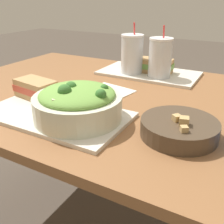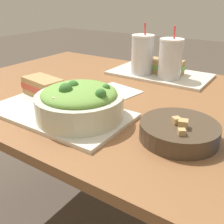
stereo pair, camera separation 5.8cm
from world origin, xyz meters
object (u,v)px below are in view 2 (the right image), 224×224
at_px(baguette_near, 81,95).
at_px(drink_cup_dark, 142,56).
at_px(drink_cup_red, 170,60).
at_px(napkin_folded, 117,90).
at_px(sandwich_near, 43,87).
at_px(sandwich_far, 166,67).
at_px(salad_bowl, 79,101).
at_px(soup_bowl, 179,131).

relative_size(baguette_near, drink_cup_dark, 0.50).
distance_m(drink_cup_red, napkin_folded, 0.28).
relative_size(sandwich_near, baguette_near, 1.47).
xyz_separation_m(sandwich_far, drink_cup_dark, (-0.10, -0.06, 0.05)).
distance_m(salad_bowl, drink_cup_dark, 0.53).
xyz_separation_m(baguette_near, drink_cup_dark, (0.00, 0.44, 0.05)).
distance_m(sandwich_near, napkin_folded, 0.29).
height_order(baguette_near, drink_cup_dark, drink_cup_dark).
bearing_deg(napkin_folded, soup_bowl, -34.08).
bearing_deg(drink_cup_red, napkin_folded, -115.76).
xyz_separation_m(soup_bowl, sandwich_far, (-0.26, 0.53, 0.02)).
height_order(baguette_near, drink_cup_red, drink_cup_red).
bearing_deg(sandwich_far, soup_bowl, -66.06).
bearing_deg(baguette_near, salad_bowl, -128.20).
xyz_separation_m(sandwich_near, drink_cup_red, (0.30, 0.46, 0.05)).
height_order(salad_bowl, napkin_folded, salad_bowl).
xyz_separation_m(salad_bowl, drink_cup_red, (0.07, 0.53, 0.03)).
bearing_deg(drink_cup_dark, sandwich_far, 30.84).
xyz_separation_m(baguette_near, drink_cup_red, (0.14, 0.44, 0.05)).
relative_size(sandwich_near, napkin_folded, 0.87).
bearing_deg(soup_bowl, salad_bowl, -168.70).
bearing_deg(soup_bowl, sandwich_near, 178.62).
xyz_separation_m(salad_bowl, baguette_near, (-0.07, 0.09, -0.02)).
bearing_deg(sandwich_far, drink_cup_red, -57.50).
relative_size(soup_bowl, baguette_near, 1.84).
bearing_deg(soup_bowl, drink_cup_dark, 127.38).
bearing_deg(baguette_near, napkin_folded, 7.53).
height_order(baguette_near, sandwich_far, sandwich_far).
bearing_deg(sandwich_near, soup_bowl, 7.13).
relative_size(drink_cup_dark, napkin_folded, 1.18).
xyz_separation_m(sandwich_near, napkin_folded, (0.18, 0.22, -0.04)).
height_order(salad_bowl, soup_bowl, salad_bowl).
relative_size(sandwich_near, drink_cup_red, 0.75).
bearing_deg(drink_cup_red, salad_bowl, -97.19).
distance_m(soup_bowl, drink_cup_dark, 0.59).
bearing_deg(soup_bowl, drink_cup_red, 115.42).
bearing_deg(sandwich_far, drink_cup_dark, -151.79).
distance_m(salad_bowl, napkin_folded, 0.30).
relative_size(soup_bowl, napkin_folded, 1.08).
xyz_separation_m(soup_bowl, drink_cup_red, (-0.22, 0.47, 0.07)).
distance_m(sandwich_near, drink_cup_dark, 0.49).
height_order(sandwich_far, napkin_folded, sandwich_far).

